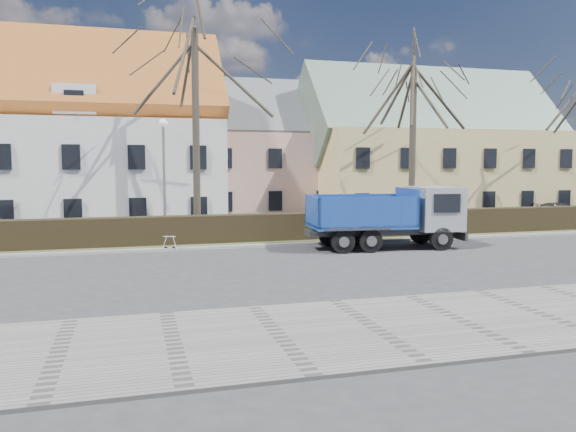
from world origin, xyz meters
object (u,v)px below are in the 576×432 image
object	(u,v)px
dump_truck	(380,217)
streetlight	(164,181)
cart_frame	(165,242)
parked_car_b	(560,211)

from	to	relation	value
dump_truck	streetlight	distance (m)	10.15
dump_truck	cart_frame	xyz separation A→B (m)	(-9.27, 1.89, -1.05)
dump_truck	streetlight	world-z (taller)	streetlight
streetlight	cart_frame	xyz separation A→B (m)	(-0.18, -2.36, -2.59)
dump_truck	streetlight	bearing A→B (deg)	159.79
dump_truck	parked_car_b	world-z (taller)	dump_truck
cart_frame	parked_car_b	distance (m)	27.51
cart_frame	streetlight	bearing A→B (deg)	85.66
streetlight	cart_frame	size ratio (longest dim) A/B	7.46
streetlight	dump_truck	bearing A→B (deg)	-25.09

